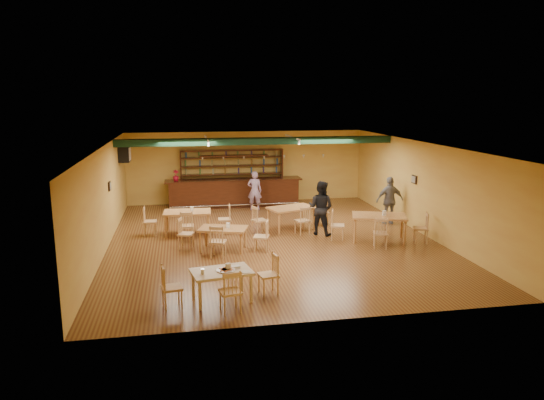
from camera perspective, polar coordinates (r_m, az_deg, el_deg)
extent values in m
plane|color=#572F18|center=(16.03, -0.02, -4.47)|extent=(12.00, 12.00, 0.00)
cube|color=black|center=(18.23, -1.60, 6.67)|extent=(10.00, 0.30, 0.25)
cube|color=white|center=(18.64, -7.40, 6.90)|extent=(0.05, 2.50, 0.05)
cube|color=white|center=(19.07, 2.32, 7.10)|extent=(0.05, 2.50, 0.05)
cube|color=white|center=(19.57, -16.32, 5.02)|extent=(0.34, 0.70, 0.48)
cube|color=black|center=(16.53, -17.88, 1.51)|extent=(0.04, 0.34, 0.28)
cube|color=black|center=(17.67, 15.76, 2.25)|extent=(0.04, 0.34, 0.28)
cube|color=black|center=(20.78, -4.31, 0.84)|extent=(5.56, 0.85, 1.13)
cube|color=black|center=(21.30, -4.51, 2.67)|extent=(4.30, 0.40, 2.28)
imported|color=#AE1026|center=(20.54, -10.82, 2.75)|extent=(0.31, 0.31, 0.43)
cube|color=#AB6E3C|center=(16.80, -9.51, -2.53)|extent=(1.57, 0.99, 0.76)
cube|color=#AB6E3C|center=(17.17, 2.20, -2.06)|extent=(1.74, 1.35, 0.76)
cube|color=#AB6E3C|center=(14.91, -5.53, -4.40)|extent=(1.54, 1.19, 0.68)
cube|color=#AB6E3C|center=(16.12, 11.97, -3.12)|extent=(1.88, 1.46, 0.83)
cube|color=tan|center=(11.35, -5.69, -9.60)|extent=(1.43, 1.06, 0.69)
cylinder|color=silver|center=(11.24, -5.25, -7.89)|extent=(0.48, 0.48, 0.01)
cylinder|color=#EAE5C6|center=(11.06, -7.84, -8.01)|extent=(0.09, 0.09, 0.11)
cube|color=white|center=(11.43, -4.17, -7.49)|extent=(0.23, 0.19, 0.03)
cube|color=silver|center=(11.29, -4.56, -7.73)|extent=(0.33, 0.12, 0.00)
cylinder|color=white|center=(11.10, -3.00, -8.10)|extent=(0.26, 0.26, 0.01)
imported|color=#8C52B2|center=(20.02, -1.98, 1.07)|extent=(0.64, 0.49, 1.56)
imported|color=black|center=(16.49, 5.53, -0.89)|extent=(1.09, 1.06, 1.77)
imported|color=gray|center=(18.27, 13.16, -0.05)|extent=(1.00, 0.43, 1.69)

